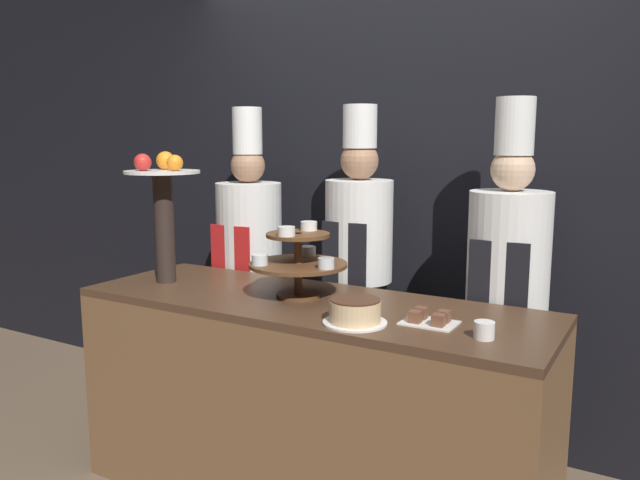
{
  "coord_description": "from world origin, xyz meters",
  "views": [
    {
      "loc": [
        1.35,
        -1.89,
        1.62
      ],
      "look_at": [
        0.0,
        0.44,
        1.18
      ],
      "focal_mm": 35.0,
      "sensor_mm": 36.0,
      "label": 1
    }
  ],
  "objects": [
    {
      "name": "cake_round",
      "position": [
        0.33,
        0.14,
        0.98
      ],
      "size": [
        0.24,
        0.24,
        0.1
      ],
      "color": "white",
      "rests_on": "buffet_counter"
    },
    {
      "name": "fruit_pedestal",
      "position": [
        -0.79,
        0.3,
        1.32
      ],
      "size": [
        0.36,
        0.36,
        0.63
      ],
      "color": "#2D231E",
      "rests_on": "buffet_counter"
    },
    {
      "name": "chef_center_right",
      "position": [
        0.71,
        0.9,
        0.97
      ],
      "size": [
        0.36,
        0.36,
        1.8
      ],
      "color": "#28282D",
      "rests_on": "ground_plane"
    },
    {
      "name": "wall_back",
      "position": [
        0.0,
        1.26,
        1.4
      ],
      "size": [
        10.0,
        0.06,
        2.8
      ],
      "color": "black",
      "rests_on": "ground_plane"
    },
    {
      "name": "buffet_counter",
      "position": [
        0.0,
        0.34,
        0.47
      ],
      "size": [
        2.08,
        0.69,
        0.93
      ],
      "color": "brown",
      "rests_on": "ground_plane"
    },
    {
      "name": "cake_square_tray",
      "position": [
        0.57,
        0.28,
        0.95
      ],
      "size": [
        0.2,
        0.15,
        0.05
      ],
      "color": "white",
      "rests_on": "buffet_counter"
    },
    {
      "name": "tiered_stand",
      "position": [
        -0.07,
        0.37,
        1.1
      ],
      "size": [
        0.43,
        0.43,
        0.32
      ],
      "color": "brown",
      "rests_on": "buffet_counter"
    },
    {
      "name": "chef_center_left",
      "position": [
        -0.04,
        0.9,
        0.99
      ],
      "size": [
        0.34,
        0.34,
        1.79
      ],
      "color": "#38332D",
      "rests_on": "ground_plane"
    },
    {
      "name": "cup_white",
      "position": [
        0.8,
        0.2,
        0.96
      ],
      "size": [
        0.07,
        0.07,
        0.06
      ],
      "color": "white",
      "rests_on": "buffet_counter"
    },
    {
      "name": "chef_left",
      "position": [
        -0.72,
        0.9,
        0.96
      ],
      "size": [
        0.37,
        0.37,
        1.79
      ],
      "color": "#28282D",
      "rests_on": "ground_plane"
    }
  ]
}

